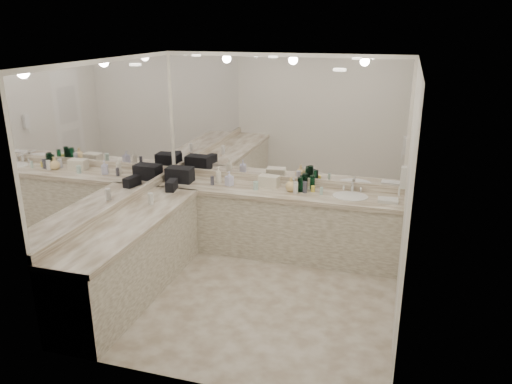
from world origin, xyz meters
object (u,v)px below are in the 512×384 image
(cream_cosmetic_case, at_px, (269,181))
(soap_bottle_c, at_px, (291,184))
(sink, at_px, (350,197))
(soap_bottle_b, at_px, (229,178))
(soap_bottle_a, at_px, (218,175))
(hand_towel, at_px, (388,200))
(wall_phone, at_px, (403,177))
(black_toiletry_bag, at_px, (180,175))

(cream_cosmetic_case, xyz_separation_m, soap_bottle_c, (0.32, -0.11, 0.02))
(sink, relative_size, soap_bottle_b, 2.25)
(cream_cosmetic_case, height_order, soap_bottle_a, soap_bottle_a)
(soap_bottle_c, bearing_deg, soap_bottle_b, 179.86)
(sink, xyz_separation_m, soap_bottle_c, (-0.75, -0.01, 0.10))
(hand_towel, xyz_separation_m, soap_bottle_b, (-2.06, 0.06, 0.08))
(soap_bottle_b, relative_size, soap_bottle_c, 1.03)
(soap_bottle_c, bearing_deg, wall_phone, -19.79)
(sink, distance_m, soap_bottle_b, 1.60)
(hand_towel, xyz_separation_m, soap_bottle_c, (-1.21, 0.06, 0.08))
(hand_towel, distance_m, soap_bottle_a, 2.24)
(soap_bottle_b, bearing_deg, soap_bottle_c, -0.14)
(hand_towel, distance_m, soap_bottle_b, 2.06)
(cream_cosmetic_case, bearing_deg, soap_bottle_c, -13.99)
(sink, height_order, wall_phone, wall_phone)
(sink, height_order, soap_bottle_c, soap_bottle_c)
(wall_phone, bearing_deg, cream_cosmetic_case, 160.39)
(soap_bottle_b, bearing_deg, hand_towel, -1.71)
(sink, distance_m, cream_cosmetic_case, 1.09)
(wall_phone, relative_size, hand_towel, 1.01)
(soap_bottle_a, xyz_separation_m, soap_bottle_c, (1.02, -0.08, -0.02))
(cream_cosmetic_case, height_order, soap_bottle_c, soap_bottle_c)
(wall_phone, xyz_separation_m, soap_bottle_c, (-1.36, 0.49, -0.36))
(hand_towel, bearing_deg, cream_cosmetic_case, 173.71)
(sink, bearing_deg, cream_cosmetic_case, 174.71)
(wall_phone, relative_size, black_toiletry_bag, 0.68)
(wall_phone, distance_m, hand_towel, 0.63)
(sink, xyz_separation_m, black_toiletry_bag, (-2.30, -0.04, 0.11))
(cream_cosmetic_case, bearing_deg, soap_bottle_b, -163.31)
(sink, bearing_deg, black_toiletry_bag, -179.06)
(wall_phone, height_order, soap_bottle_a, wall_phone)
(wall_phone, relative_size, soap_bottle_a, 1.08)
(black_toiletry_bag, relative_size, soap_bottle_c, 1.85)
(black_toiletry_bag, height_order, soap_bottle_c, black_toiletry_bag)
(sink, bearing_deg, soap_bottle_a, 177.92)
(soap_bottle_a, bearing_deg, hand_towel, -3.44)
(wall_phone, distance_m, cream_cosmetic_case, 1.83)
(sink, relative_size, hand_towel, 1.85)
(black_toiletry_bag, height_order, cream_cosmetic_case, black_toiletry_bag)
(soap_bottle_a, distance_m, soap_bottle_b, 0.19)
(sink, relative_size, cream_cosmetic_case, 1.70)
(sink, distance_m, hand_towel, 0.47)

